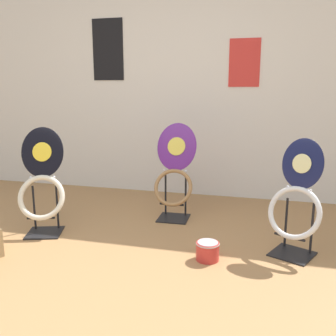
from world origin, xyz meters
name	(u,v)px	position (x,y,z in m)	size (l,w,h in m)	color
ground_plane	(73,308)	(0.00, 0.00, 0.00)	(14.00, 14.00, 0.00)	#A37547
wall_back	(177,79)	(0.00, 2.47, 1.30)	(8.00, 0.07, 2.60)	silver
toilet_seat_display_jazz_black	(42,186)	(-0.79, 0.96, 0.41)	(0.44, 0.40, 0.89)	black
toilet_seat_display_purple_note	(175,171)	(0.19, 1.62, 0.45)	(0.38, 0.38, 0.89)	black
toilet_seat_display_navy_moon	(297,202)	(1.23, 1.04, 0.41)	(0.42, 0.37, 0.86)	black
paint_can	(208,250)	(0.63, 0.79, 0.07)	(0.17, 0.17, 0.13)	red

